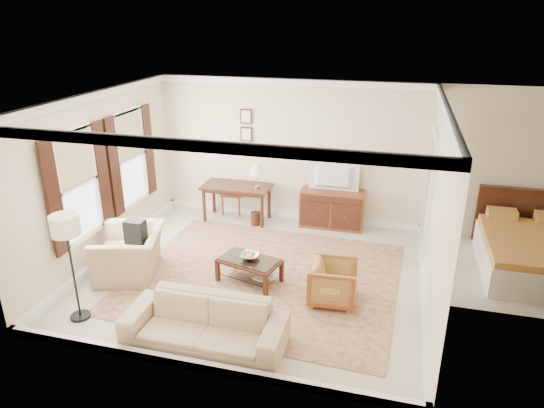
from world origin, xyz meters
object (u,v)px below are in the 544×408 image
at_px(sofa, 204,317).
at_px(coffee_table, 249,265).
at_px(striped_armchair, 333,280).
at_px(writing_desk, 237,190).
at_px(tv, 334,168).
at_px(club_armchair, 129,246).
at_px(sideboard, 332,209).

bearing_deg(sofa, coffee_table, 87.20).
xyz_separation_m(striped_armchair, sofa, (-1.46, -1.45, 0.06)).
height_order(writing_desk, tv, tv).
bearing_deg(striped_armchair, tv, 5.53).
height_order(club_armchair, sofa, club_armchair).
xyz_separation_m(writing_desk, sofa, (0.93, -4.03, -0.25)).
height_order(striped_armchair, club_armchair, club_armchair).
bearing_deg(club_armchair, coffee_table, 80.98).
height_order(tv, striped_armchair, tv).
bearing_deg(striped_armchair, sofa, 131.30).
distance_m(sideboard, coffee_table, 2.70).
bearing_deg(striped_armchair, coffee_table, 77.25).
bearing_deg(sofa, club_armchair, 143.33).
distance_m(writing_desk, coffee_table, 2.58).
bearing_deg(tv, coffee_table, 69.20).
bearing_deg(coffee_table, sofa, -92.72).
height_order(coffee_table, striped_armchair, striped_armchair).
height_order(writing_desk, striped_armchair, writing_desk).
distance_m(sideboard, tv, 0.86).
height_order(sideboard, sofa, sofa).
relative_size(coffee_table, club_armchair, 0.92).
distance_m(coffee_table, striped_armchair, 1.40).
height_order(sideboard, striped_armchair, sideboard).
xyz_separation_m(writing_desk, striped_armchair, (2.40, -2.57, -0.30)).
xyz_separation_m(coffee_table, striped_armchair, (1.39, -0.23, 0.05)).
relative_size(writing_desk, coffee_table, 1.30).
bearing_deg(club_armchair, striped_armchair, 74.02).
bearing_deg(sideboard, coffee_table, -110.65).
xyz_separation_m(tv, striped_armchair, (0.43, -2.73, -0.89)).
distance_m(writing_desk, striped_armchair, 3.53).
bearing_deg(striped_armchair, sideboard, 5.47).
bearing_deg(club_armchair, tv, 116.73).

